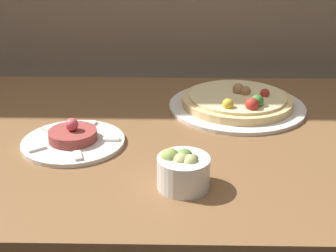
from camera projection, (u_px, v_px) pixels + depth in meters
name	position (u px, v px, depth m)	size (l,w,h in m)	color
dining_table	(144.00, 163.00, 1.18)	(1.46, 0.86, 0.74)	brown
pizza_plate	(237.00, 102.00, 1.28)	(0.37, 0.37, 0.07)	silver
tartare_plate	(73.00, 139.00, 1.08)	(0.24, 0.24, 0.06)	silver
small_bowl	(183.00, 170.00, 0.89)	(0.10, 0.10, 0.08)	white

